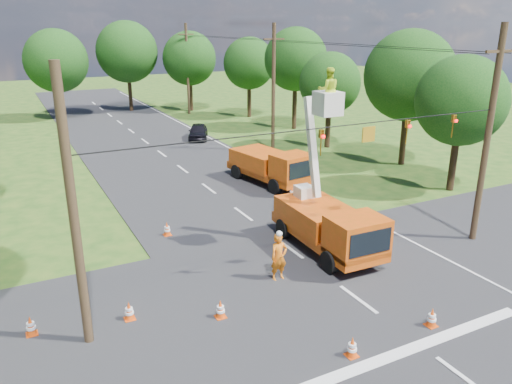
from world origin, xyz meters
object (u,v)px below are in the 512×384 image
pole_left (73,214)px  tree_far_b (127,52)px  tree_right_d (296,59)px  ground_worker (279,257)px  traffic_cone_8 (167,229)px  pole_right_far (187,69)px  distant_car (198,132)px  tree_far_a (56,61)px  traffic_cone_6 (31,326)px  pole_right_mid (273,88)px  tree_right_c (330,83)px  traffic_cone_3 (292,193)px  bucket_truck (329,215)px  second_truck (271,166)px  traffic_cone_0 (352,347)px  tree_far_c (189,58)px  tree_right_e (249,63)px  tree_right_b (410,76)px  tree_right_a (461,101)px  traffic_cone_4 (220,309)px  pole_right_near (488,136)px  traffic_cone_7 (257,168)px  traffic_cone_1 (432,318)px  traffic_cone_5 (129,311)px

pole_left → tree_far_b: size_ratio=0.87×
pole_left → tree_right_d: size_ratio=0.93×
ground_worker → traffic_cone_8: bearing=111.5°
ground_worker → pole_right_far: (10.37, 39.20, 4.11)m
distant_car → tree_far_a: size_ratio=0.43×
traffic_cone_6 → pole_right_mid: (19.65, 18.77, 4.75)m
traffic_cone_6 → tree_right_c: (24.35, 17.77, 4.95)m
traffic_cone_3 → distant_car: bearing=87.3°
ground_worker → tree_right_c: 24.02m
bucket_truck → tree_right_c: size_ratio=1.05×
pole_right_mid → second_truck: bearing=-119.6°
traffic_cone_8 → pole_right_far: pole_right_far is taller
traffic_cone_3 → pole_right_far: bearing=81.2°
tree_right_d → tree_far_b: 21.52m
traffic_cone_0 → pole_right_far: size_ratio=0.07×
tree_far_a → tree_far_c: tree_far_a is taller
traffic_cone_8 → tree_right_e: 33.79m
second_truck → traffic_cone_6: size_ratio=9.38×
tree_right_b → tree_right_c: tree_right_b is taller
traffic_cone_8 → tree_right_a: bearing=-3.7°
bucket_truck → pole_left: pole_left is taller
traffic_cone_4 → pole_right_near: (13.60, 0.71, 4.75)m
pole_right_near → tree_far_a: size_ratio=1.05×
pole_right_far → tree_right_d: pole_right_far is taller
traffic_cone_7 → tree_far_a: (-9.34, 28.21, 5.83)m
pole_right_far → pole_right_mid: bearing=-90.0°
traffic_cone_8 → tree_right_d: 28.43m
traffic_cone_8 → distant_car: bearing=65.1°
tree_far_b → traffic_cone_7: bearing=-87.5°
tree_right_b → tree_right_d: bearing=90.8°
traffic_cone_4 → tree_far_b: 46.87m
traffic_cone_4 → ground_worker: bearing=25.1°
tree_right_d → tree_far_b: bearing=123.2°
pole_left → traffic_cone_3: bearing=34.4°
tree_right_c → tree_far_c: (-3.70, 23.00, 0.75)m
pole_right_near → pole_left: 18.01m
second_truck → distant_car: 14.68m
tree_right_e → traffic_cone_6: bearing=-126.5°
traffic_cone_7 → tree_far_b: size_ratio=0.07×
bucket_truck → pole_right_near: (7.05, -2.13, 3.36)m
distant_car → tree_right_b: 19.02m
ground_worker → tree_right_d: tree_right_d is taller
traffic_cone_1 → tree_far_a: 48.28m
tree_right_e → second_truck: bearing=-113.1°
traffic_cone_5 → tree_far_a: size_ratio=0.07×
traffic_cone_6 → pole_left: bearing=-36.6°
traffic_cone_6 → tree_right_d: size_ratio=0.07×
distant_car → traffic_cone_7: distant_car is taller
traffic_cone_0 → tree_far_a: 48.04m
tree_right_d → pole_right_mid: bearing=-132.0°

